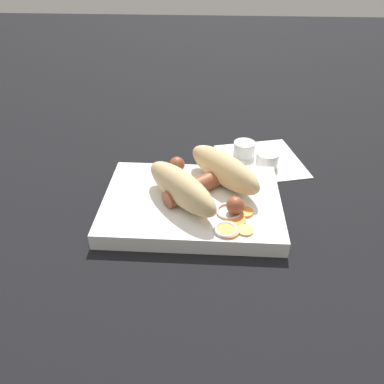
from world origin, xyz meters
The scene contains 8 objects.
ground_plane centered at (0.00, 0.00, 0.00)m, with size 3.00×3.00×0.00m, color black.
food_tray centered at (0.00, 0.00, 0.01)m, with size 0.27×0.19×0.02m.
bread_roll centered at (0.02, 0.01, 0.05)m, with size 0.19×0.19×0.05m.
sausage centered at (0.02, 0.02, 0.04)m, with size 0.12×0.13×0.03m.
pickled_veggies centered at (0.06, -0.06, 0.03)m, with size 0.06×0.08×0.00m.
napkin centered at (0.12, 0.15, 0.00)m, with size 0.18×0.18×0.00m.
condiment_cup_near centered at (0.13, 0.14, 0.01)m, with size 0.04×0.04×0.03m.
condiment_cup_far centered at (0.09, 0.17, 0.01)m, with size 0.04×0.04×0.03m.
Camera 1 is at (0.03, -0.45, 0.36)m, focal length 35.00 mm.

